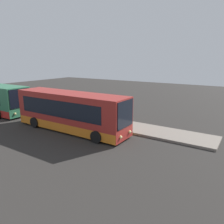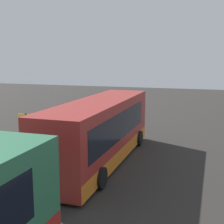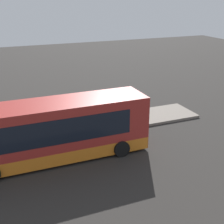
{
  "view_description": "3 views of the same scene",
  "coord_description": "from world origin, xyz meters",
  "px_view_note": "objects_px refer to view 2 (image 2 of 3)",
  "views": [
    {
      "loc": [
        11.45,
        -13.3,
        5.97
      ],
      "look_at": [
        2.59,
        0.4,
        1.97
      ],
      "focal_mm": 35.0,
      "sensor_mm": 36.0,
      "label": 1
    },
    {
      "loc": [
        -15.88,
        -5.66,
        5.34
      ],
      "look_at": [
        2.59,
        0.4,
        1.97
      ],
      "focal_mm": 50.0,
      "sensor_mm": 36.0,
      "label": 2
    },
    {
      "loc": [
        -3.97,
        -15.46,
        8.57
      ],
      "look_at": [
        2.59,
        0.4,
        1.97
      ],
      "focal_mm": 50.0,
      "sensor_mm": 36.0,
      "label": 3
    }
  ],
  "objects_px": {
    "passenger_waiting": "(57,137)",
    "passenger_boarding": "(58,127)",
    "suitcase": "(65,140)",
    "sign_post": "(27,134)",
    "bus_lead": "(100,132)"
  },
  "relations": [
    {
      "from": "suitcase",
      "to": "sign_post",
      "type": "distance_m",
      "value": 4.62
    },
    {
      "from": "bus_lead",
      "to": "passenger_boarding",
      "type": "xyz_separation_m",
      "value": [
        1.74,
        3.35,
        -0.39
      ]
    },
    {
      "from": "bus_lead",
      "to": "suitcase",
      "type": "distance_m",
      "value": 3.5
    },
    {
      "from": "sign_post",
      "to": "bus_lead",
      "type": "bearing_deg",
      "value": -43.79
    },
    {
      "from": "passenger_boarding",
      "to": "passenger_waiting",
      "type": "bearing_deg",
      "value": -49.05
    },
    {
      "from": "passenger_waiting",
      "to": "passenger_boarding",
      "type": "bearing_deg",
      "value": 83.05
    },
    {
      "from": "passenger_waiting",
      "to": "suitcase",
      "type": "xyz_separation_m",
      "value": [
        1.67,
        0.38,
        -0.6
      ]
    },
    {
      "from": "suitcase",
      "to": "sign_post",
      "type": "relative_size",
      "value": 0.32
    },
    {
      "from": "passenger_boarding",
      "to": "passenger_waiting",
      "type": "xyz_separation_m",
      "value": [
        -1.72,
        -0.87,
        -0.13
      ]
    },
    {
      "from": "passenger_waiting",
      "to": "suitcase",
      "type": "bearing_deg",
      "value": 69.21
    },
    {
      "from": "suitcase",
      "to": "sign_post",
      "type": "xyz_separation_m",
      "value": [
        -4.38,
        -0.28,
        1.44
      ]
    },
    {
      "from": "passenger_boarding",
      "to": "suitcase",
      "type": "relative_size",
      "value": 2.16
    },
    {
      "from": "passenger_boarding",
      "to": "passenger_waiting",
      "type": "distance_m",
      "value": 1.93
    },
    {
      "from": "bus_lead",
      "to": "passenger_boarding",
      "type": "distance_m",
      "value": 3.79
    },
    {
      "from": "passenger_waiting",
      "to": "sign_post",
      "type": "bearing_deg",
      "value": -126.03
    }
  ]
}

